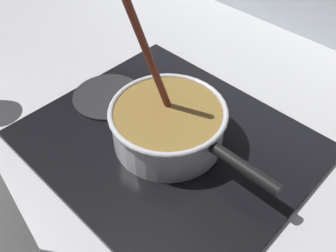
{
  "coord_description": "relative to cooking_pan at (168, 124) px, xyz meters",
  "views": [
    {
      "loc": [
        0.38,
        -0.18,
        0.58
      ],
      "look_at": [
        0.02,
        0.2,
        0.05
      ],
      "focal_mm": 39.48,
      "sensor_mm": 36.0,
      "label": 1
    }
  ],
  "objects": [
    {
      "name": "burner_ring",
      "position": [
        -0.0,
        0.0,
        -0.04
      ],
      "size": [
        0.21,
        0.21,
        0.01
      ],
      "primitive_type": "torus",
      "color": "#592D0C",
      "rests_on": "hob_plate"
    },
    {
      "name": "spare_burner",
      "position": [
        -0.2,
        0.0,
        -0.04
      ],
      "size": [
        0.16,
        0.16,
        0.01
      ],
      "primitive_type": "cylinder",
      "color": "#262628",
      "rests_on": "hob_plate"
    },
    {
      "name": "ground",
      "position": [
        -0.02,
        -0.2,
        -0.08
      ],
      "size": [
        2.4,
        1.6,
        0.04
      ],
      "primitive_type": "cube",
      "color": "#B7B7BC"
    },
    {
      "name": "hob_plate",
      "position": [
        -0.0,
        0.0,
        -0.05
      ],
      "size": [
        0.56,
        0.48,
        0.01
      ],
      "primitive_type": "cube",
      "color": "black",
      "rests_on": "ground"
    },
    {
      "name": "cooking_pan",
      "position": [
        0.0,
        0.0,
        0.0
      ],
      "size": [
        0.37,
        0.24,
        0.34
      ],
      "color": "silver",
      "rests_on": "hob_plate"
    }
  ]
}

